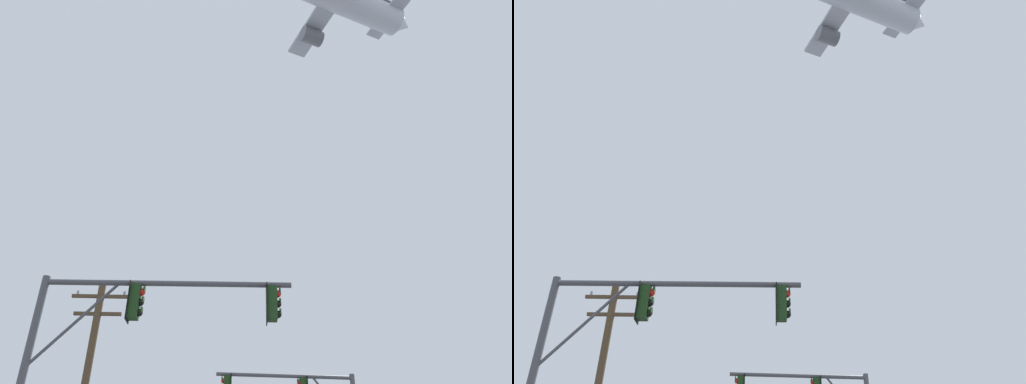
# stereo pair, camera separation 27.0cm
# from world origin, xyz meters

# --- Properties ---
(signal_pole_near) EXTENTS (6.62, 0.51, 6.70)m
(signal_pole_near) POSITION_xyz_m (-3.62, 7.86, 5.05)
(signal_pole_near) COLOR #4C4C51
(signal_pole_near) RESTS_ON ground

